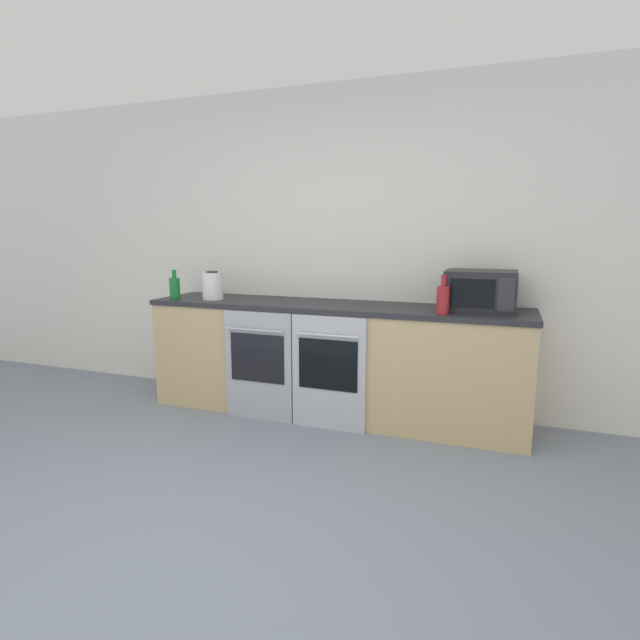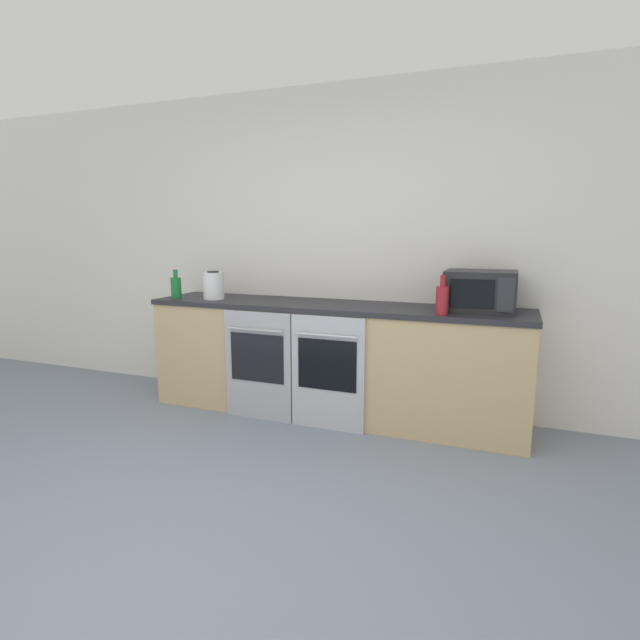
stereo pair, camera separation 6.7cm
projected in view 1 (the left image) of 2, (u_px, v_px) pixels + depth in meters
ground_plane at (161, 589)px, 2.04m from camera, size 16.00×16.00×0.00m
wall_back at (346, 250)px, 4.10m from camera, size 10.00×0.06×2.60m
counter_back at (332, 359)px, 3.94m from camera, size 2.97×0.62×0.89m
oven_left at (258, 365)px, 3.83m from camera, size 0.56×0.06×0.85m
oven_right at (328, 372)px, 3.63m from camera, size 0.56×0.06×0.85m
microwave at (480, 291)px, 3.50m from camera, size 0.48×0.37×0.28m
bottle_red at (443, 299)px, 3.35m from camera, size 0.08×0.08×0.27m
bottle_green at (175, 287)px, 4.17m from camera, size 0.09×0.09×0.24m
kettle at (213, 286)px, 4.11m from camera, size 0.17×0.17×0.23m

